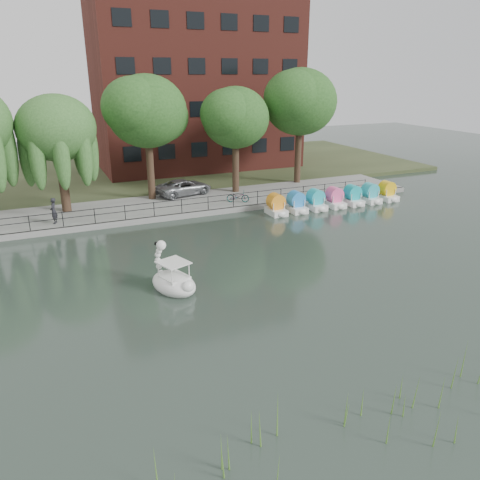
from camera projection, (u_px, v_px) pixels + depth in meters
ground_plane at (264, 293)px, 22.15m from camera, size 120.00×120.00×0.00m
promenade at (172, 206)px, 35.88m from camera, size 40.00×6.00×0.40m
kerb at (183, 216)px, 33.33m from camera, size 40.00×0.25×0.40m
land_strip at (134, 172)px, 47.95m from camera, size 60.00×22.00×0.36m
railing at (182, 202)px, 33.18m from camera, size 32.00×0.05×1.00m
apartment_building at (196, 77)px, 47.43m from camera, size 20.00×10.07×18.00m
willow_mid at (56, 128)px, 31.86m from camera, size 5.32×5.32×8.15m
broadleaf_center at (147, 112)px, 34.89m from camera, size 6.00×6.00×9.25m
broadleaf_right at (236, 118)px, 37.32m from camera, size 5.40×5.40×8.32m
broadleaf_far at (300, 102)px, 40.29m from camera, size 6.30×6.30×9.71m
minivan at (184, 186)px, 38.00m from camera, size 3.57×5.67×1.46m
bicycle at (238, 196)px, 35.94m from camera, size 1.27×1.81×1.00m
pedestrian at (53, 209)px, 30.75m from camera, size 0.66×0.82×1.98m
swan_boat at (173, 280)px, 22.42m from camera, size 2.50×3.10×2.28m
pedal_boat_row at (334, 199)px, 36.15m from camera, size 11.35×1.70×1.40m
reed_bank at (458, 390)px, 14.51m from camera, size 24.00×2.40×1.20m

